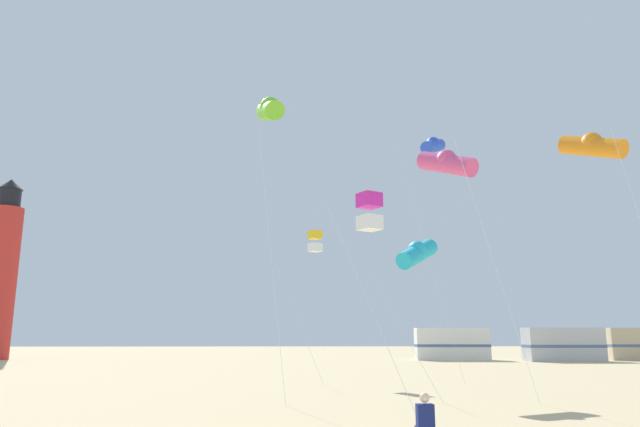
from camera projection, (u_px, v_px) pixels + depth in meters
kite_flyer_standing at (424, 420)px, 11.52m from camera, size 0.35×0.52×1.16m
kite_tube_orange at (592, 146)px, 20.88m from camera, size 3.31×3.66×9.71m
kite_tube_blue at (433, 146)px, 31.84m from camera, size 3.17×3.45×13.23m
kite_tube_cyan at (417, 253)px, 23.24m from camera, size 3.51×3.62×6.22m
kite_box_gold at (315, 241)px, 31.00m from camera, size 3.06×3.06×7.78m
kite_tube_rainbow at (447, 163)px, 21.16m from camera, size 3.68×3.88×9.19m
kite_tube_lime at (270, 110)px, 21.25m from camera, size 1.35×2.59×11.13m
kite_box_magenta at (369, 212)px, 17.40m from camera, size 2.43×1.77×6.52m
lighthouse_distant at (1, 273)px, 53.24m from camera, size 2.80×2.80×16.80m
rv_van_white at (452, 344)px, 51.30m from camera, size 6.59×2.79×2.80m
rv_van_silver at (563, 345)px, 49.02m from camera, size 6.49×2.47×2.80m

